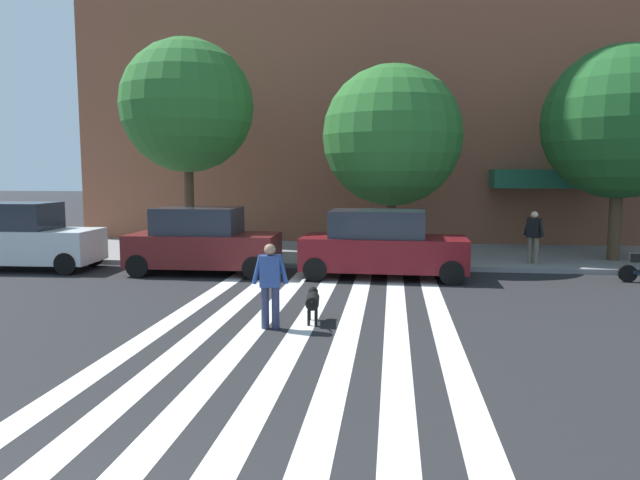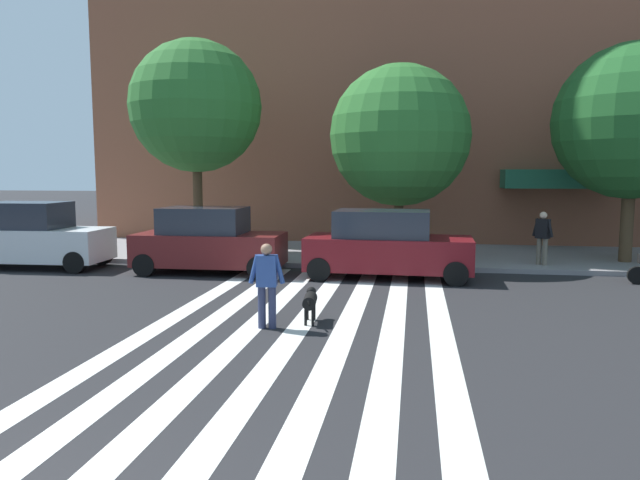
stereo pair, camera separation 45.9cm
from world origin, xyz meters
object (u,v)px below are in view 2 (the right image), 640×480
object	(u,v)px
street_tree_further	(633,122)
pedestrian_dog_walker	(267,281)
street_tree_middle	(400,136)
parked_car_third_in_line	(387,245)
parked_car_behind_first	(209,241)
dog_on_leash	(310,300)
street_tree_nearest	(196,107)
parked_car_near_curb	(31,237)
pedestrian_bystander	(543,235)

from	to	relation	value
street_tree_further	pedestrian_dog_walker	bearing A→B (deg)	-135.90
street_tree_middle	pedestrian_dog_walker	xyz separation A→B (m)	(-2.24, -9.00, -3.26)
parked_car_third_in_line	street_tree_further	xyz separation A→B (m)	(7.43, 3.29, 3.62)
parked_car_behind_first	pedestrian_dog_walker	distance (m)	6.71
dog_on_leash	street_tree_further	bearing A→B (deg)	44.53
street_tree_nearest	parked_car_near_curb	bearing A→B (deg)	-148.03
street_tree_middle	pedestrian_dog_walker	world-z (taller)	street_tree_middle
street_tree_middle	pedestrian_bystander	world-z (taller)	street_tree_middle
pedestrian_dog_walker	dog_on_leash	distance (m)	1.06
street_tree_nearest	dog_on_leash	xyz separation A→B (m)	(5.38, -8.04, -4.76)
street_tree_further	pedestrian_dog_walker	xyz separation A→B (m)	(-9.44, -9.15, -3.63)
parked_car_near_curb	parked_car_behind_first	size ratio (longest dim) A/B	1.07
parked_car_near_curb	pedestrian_bystander	xyz separation A→B (m)	(15.75, 2.17, 0.10)
parked_car_near_curb	pedestrian_dog_walker	xyz separation A→B (m)	(9.09, -5.85, -0.05)
parked_car_near_curb	street_tree_middle	world-z (taller)	street_tree_middle
street_tree_middle	street_tree_further	size ratio (longest dim) A/B	0.93
street_tree_nearest	dog_on_leash	world-z (taller)	street_tree_nearest
pedestrian_dog_walker	street_tree_nearest	bearing A→B (deg)	118.28
parked_car_near_curb	dog_on_leash	world-z (taller)	parked_car_near_curb
street_tree_nearest	pedestrian_dog_walker	size ratio (longest dim) A/B	4.45
dog_on_leash	street_tree_middle	bearing A→B (deg)	79.84
parked_car_near_curb	dog_on_leash	bearing A→B (deg)	-28.21
parked_car_near_curb	parked_car_behind_first	distance (m)	5.81
pedestrian_dog_walker	dog_on_leash	bearing A→B (deg)	38.54
parked_car_behind_first	street_tree_nearest	bearing A→B (deg)	116.18
street_tree_further	pedestrian_bystander	size ratio (longest dim) A/B	4.17
parked_car_near_curb	pedestrian_dog_walker	world-z (taller)	parked_car_near_curb
parked_car_near_curb	pedestrian_bystander	size ratio (longest dim) A/B	2.87
parked_car_near_curb	parked_car_third_in_line	distance (m)	11.09
parked_car_behind_first	street_tree_middle	size ratio (longest dim) A/B	0.69
parked_car_behind_first	street_tree_nearest	xyz separation A→B (m)	(-1.36, 2.77, 4.26)
street_tree_nearest	street_tree_middle	bearing A→B (deg)	3.06
street_tree_further	dog_on_leash	distance (m)	12.88
dog_on_leash	parked_car_near_curb	bearing A→B (deg)	151.79
parked_car_behind_first	street_tree_further	size ratio (longest dim) A/B	0.64
parked_car_third_in_line	street_tree_middle	xyz separation A→B (m)	(0.24, 3.14, 3.25)
street_tree_nearest	street_tree_middle	xyz separation A→B (m)	(6.88, 0.37, -1.02)
parked_car_near_curb	pedestrian_bystander	distance (m)	15.90
pedestrian_dog_walker	dog_on_leash	xyz separation A→B (m)	(0.73, 0.59, -0.48)
street_tree_nearest	pedestrian_bystander	distance (m)	12.05
parked_car_third_in_line	pedestrian_dog_walker	distance (m)	6.19
parked_car_behind_first	dog_on_leash	size ratio (longest dim) A/B	4.18
pedestrian_dog_walker	pedestrian_bystander	distance (m)	10.43
street_tree_middle	pedestrian_bystander	bearing A→B (deg)	-12.43
parked_car_third_in_line	pedestrian_bystander	distance (m)	5.14
parked_car_behind_first	parked_car_third_in_line	distance (m)	5.28
parked_car_behind_first	parked_car_third_in_line	size ratio (longest dim) A/B	0.94
pedestrian_dog_walker	parked_car_behind_first	bearing A→B (deg)	119.25
parked_car_third_in_line	street_tree_nearest	size ratio (longest dim) A/B	0.64
parked_car_near_curb	street_tree_nearest	bearing A→B (deg)	31.97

